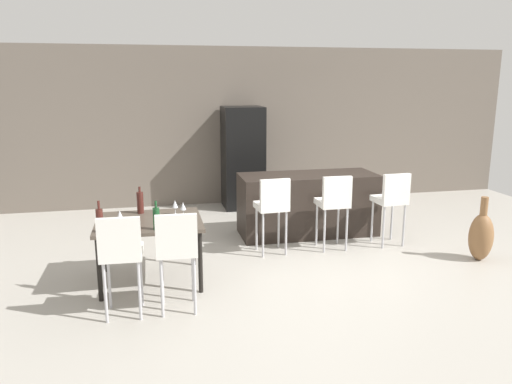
{
  "coord_description": "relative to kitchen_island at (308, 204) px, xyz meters",
  "views": [
    {
      "loc": [
        -2.09,
        -6.04,
        2.3
      ],
      "look_at": [
        -0.75,
        0.19,
        0.85
      ],
      "focal_mm": 34.61,
      "sensor_mm": 36.0,
      "label": 1
    }
  ],
  "objects": [
    {
      "name": "dining_chair_far",
      "position": [
        -2.09,
        -2.24,
        0.24
      ],
      "size": [
        0.41,
        0.41,
        1.05
      ],
      "color": "white",
      "rests_on": "ground_plane"
    },
    {
      "name": "bar_chair_left",
      "position": [
        -0.74,
        -0.78,
        0.24
      ],
      "size": [
        0.42,
        0.42,
        1.05
      ],
      "color": "white",
      "rests_on": "ground_plane"
    },
    {
      "name": "refrigerator",
      "position": [
        -0.66,
        1.82,
        0.46
      ],
      "size": [
        0.72,
        0.68,
        1.84
      ],
      "primitive_type": "cube",
      "color": "black",
      "rests_on": "ground_plane"
    },
    {
      "name": "dining_table",
      "position": [
        -2.35,
        -1.39,
        0.21
      ],
      "size": [
        1.18,
        0.97,
        0.74
      ],
      "color": "#4C4238",
      "rests_on": "ground_plane"
    },
    {
      "name": "bar_chair_right",
      "position": [
        0.97,
        -0.78,
        0.24
      ],
      "size": [
        0.43,
        0.43,
        1.05
      ],
      "color": "white",
      "rests_on": "ground_plane"
    },
    {
      "name": "wine_glass_end",
      "position": [
        -2.65,
        -1.55,
        0.4
      ],
      "size": [
        0.07,
        0.07,
        0.17
      ],
      "color": "silver",
      "rests_on": "dining_table"
    },
    {
      "name": "bar_chair_middle",
      "position": [
        0.12,
        -0.78,
        0.24
      ],
      "size": [
        0.4,
        0.4,
        1.05
      ],
      "color": "white",
      "rests_on": "ground_plane"
    },
    {
      "name": "wine_glass_far",
      "position": [
        -2.04,
        -1.2,
        0.4
      ],
      "size": [
        0.07,
        0.07,
        0.17
      ],
      "color": "silver",
      "rests_on": "dining_table"
    },
    {
      "name": "wine_bottle_left",
      "position": [
        -2.44,
        -1.05,
        0.41
      ],
      "size": [
        0.08,
        0.08,
        0.32
      ],
      "color": "#471E19",
      "rests_on": "dining_table"
    },
    {
      "name": "kitchen_island",
      "position": [
        0.0,
        0.0,
        0.0
      ],
      "size": [
        2.05,
        0.79,
        0.92
      ],
      "primitive_type": "cube",
      "color": "black",
      "rests_on": "ground_plane"
    },
    {
      "name": "wine_glass_right",
      "position": [
        -1.96,
        -1.32,
        0.4
      ],
      "size": [
        0.07,
        0.07,
        0.17
      ],
      "color": "silver",
      "rests_on": "dining_table"
    },
    {
      "name": "wine_bottle_near",
      "position": [
        -2.85,
        -1.73,
        0.41
      ],
      "size": [
        0.07,
        0.07,
        0.34
      ],
      "color": "#471E19",
      "rests_on": "dining_table"
    },
    {
      "name": "wine_bottle_middle",
      "position": [
        -2.27,
        -1.76,
        0.4
      ],
      "size": [
        0.07,
        0.07,
        0.31
      ],
      "color": "#194723",
      "rests_on": "dining_table"
    },
    {
      "name": "dining_chair_near",
      "position": [
        -2.62,
        -2.24,
        0.24
      ],
      "size": [
        0.41,
        0.41,
        1.05
      ],
      "color": "white",
      "rests_on": "ground_plane"
    },
    {
      "name": "ground_plane",
      "position": [
        -0.2,
        -0.88,
        -0.46
      ],
      "size": [
        10.0,
        10.0,
        0.0
      ],
      "primitive_type": "plane",
      "color": "#ADA89E"
    },
    {
      "name": "floor_vase",
      "position": [
        1.85,
        -1.57,
        -0.14
      ],
      "size": [
        0.31,
        0.31,
        0.85
      ],
      "color": "brown",
      "rests_on": "ground_plane"
    },
    {
      "name": "back_wall",
      "position": [
        -0.2,
        2.26,
        0.99
      ],
      "size": [
        10.0,
        0.12,
        2.9
      ],
      "primitive_type": "cube",
      "color": "#665B51",
      "rests_on": "ground_plane"
    }
  ]
}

